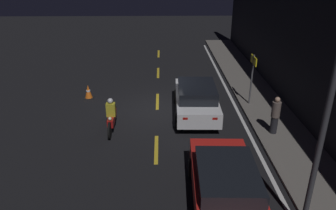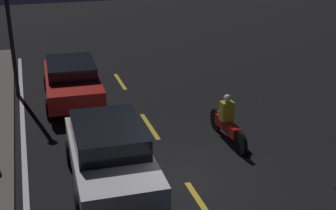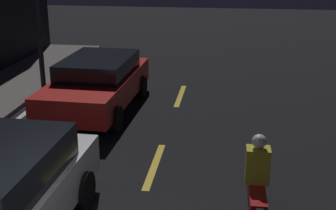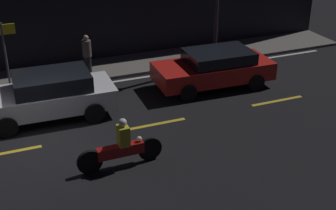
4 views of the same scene
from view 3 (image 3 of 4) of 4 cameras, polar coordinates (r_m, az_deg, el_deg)
lane_dash_d at (r=9.13m, az=-1.66°, el=-7.39°), size 2.00×0.14×0.01m
lane_dash_e at (r=13.28m, az=1.51°, el=1.14°), size 2.00×0.14×0.01m
taxi_red at (r=12.09m, az=-8.63°, el=2.72°), size 4.32×2.05×1.35m
motorcycle at (r=7.29m, az=10.74°, el=-9.93°), size 2.34×0.36×1.41m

